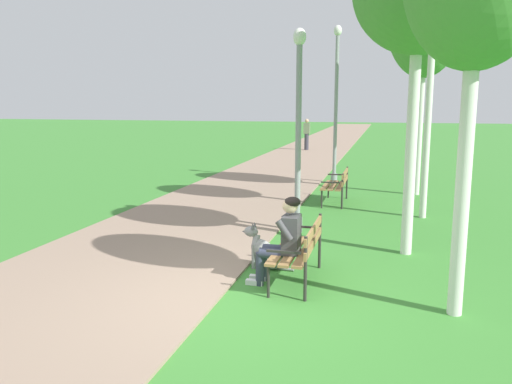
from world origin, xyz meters
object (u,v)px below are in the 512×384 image
park_bench_near (300,247)px  dog_grey (266,252)px  birch_tree_fourth (425,22)px  pedestrian_distant (307,134)px  lamp_post_mid (336,104)px  lamp_post_near (298,130)px  park_bench_mid (337,183)px  person_seated_on_near_bench (283,237)px

park_bench_near → dog_grey: size_ratio=1.80×
birch_tree_fourth → pedestrian_distant: bearing=112.2°
park_bench_near → pedestrian_distant: 20.02m
pedestrian_distant → lamp_post_mid: bearing=-76.6°
park_bench_near → lamp_post_near: lamp_post_near is taller
park_bench_mid → pedestrian_distant: 14.21m
person_seated_on_near_bench → lamp_post_near: bearing=96.3°
dog_grey → lamp_post_mid: 8.92m
lamp_post_near → lamp_post_mid: lamp_post_mid is taller
lamp_post_mid → pedestrian_distant: bearing=103.4°
park_bench_mid → person_seated_on_near_bench: size_ratio=1.20×
lamp_post_mid → pedestrian_distant: 11.11m
pedestrian_distant → birch_tree_fourth: bearing=-67.8°
park_bench_mid → lamp_post_mid: 3.77m
park_bench_near → dog_grey: 0.80m
park_bench_near → park_bench_mid: (-0.07, 5.90, 0.00)m
birch_tree_fourth → pedestrian_distant: (-4.95, 12.11, -3.72)m
lamp_post_mid → person_seated_on_near_bench: bearing=-88.3°
lamp_post_mid → birch_tree_fourth: (2.39, -1.42, 2.10)m
park_bench_mid → birch_tree_fourth: size_ratio=0.25×
park_bench_mid → pedestrian_distant: (-2.97, 13.89, 0.33)m
park_bench_near → lamp_post_mid: size_ratio=0.32×
lamp_post_near → lamp_post_mid: (0.06, 6.32, 0.46)m
dog_grey → lamp_post_mid: (0.13, 8.64, 2.20)m
park_bench_mid → dog_grey: size_ratio=1.80×
park_bench_near → person_seated_on_near_bench: size_ratio=1.20×
lamp_post_near → birch_tree_fourth: bearing=63.5°
person_seated_on_near_bench → lamp_post_near: (-0.33, 2.96, 1.31)m
dog_grey → pedestrian_distant: size_ratio=0.50×
park_bench_mid → park_bench_near: bearing=-89.4°
park_bench_near → birch_tree_fourth: bearing=76.0°
park_bench_near → lamp_post_near: size_ratio=0.39×
lamp_post_near → lamp_post_mid: bearing=89.5°
park_bench_mid → lamp_post_near: size_ratio=0.39×
park_bench_near → pedestrian_distant: bearing=98.7°
dog_grey → birch_tree_fourth: (2.52, 7.23, 4.30)m
park_bench_mid → lamp_post_near: lamp_post_near is taller
dog_grey → pedestrian_distant: 19.49m
person_seated_on_near_bench → pedestrian_distant: 20.17m
person_seated_on_near_bench → park_bench_mid: bearing=88.7°
dog_grey → birch_tree_fourth: bearing=70.8°
lamp_post_near → birch_tree_fourth: 6.05m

